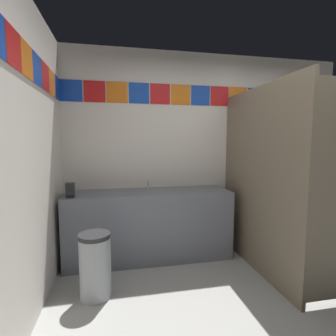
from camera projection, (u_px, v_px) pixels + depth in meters
name	position (u px, v px, depth m)	size (l,w,h in m)	color
ground_plane	(283.00, 326.00, 2.01)	(8.36, 8.36, 0.00)	#9E9E99
wall_back	(208.00, 151.00, 3.56)	(3.80, 0.09, 2.60)	silver
vanity_counter	(149.00, 224.00, 3.17)	(1.97, 0.56, 0.83)	slate
faucet_center	(148.00, 186.00, 3.21)	(0.04, 0.10, 0.14)	silver
soap_dispenser	(70.00, 190.00, 2.79)	(0.09, 0.09, 0.16)	black
stall_divider	(285.00, 183.00, 2.61)	(0.92, 1.58, 2.02)	#726651
toilet	(281.00, 227.00, 3.40)	(0.39, 0.49, 0.74)	white
trash_bin	(95.00, 265.00, 2.36)	(0.29, 0.29, 0.60)	#999EA3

